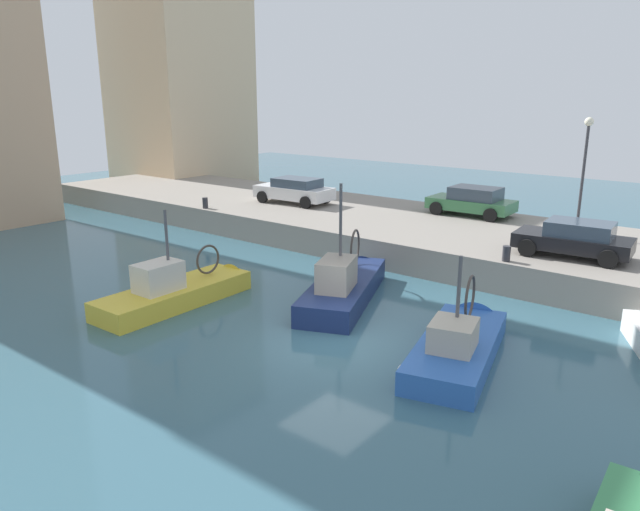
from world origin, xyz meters
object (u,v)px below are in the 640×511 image
at_px(fishing_boat_navy, 346,294).
at_px(mooring_bollard_north, 205,203).
at_px(parked_car_black, 575,239).
at_px(fishing_boat_blue, 460,351).
at_px(parked_car_green, 472,201).
at_px(parked_car_white, 295,190).
at_px(fishing_boat_yellow, 183,298).
at_px(quay_streetlamp, 585,157).
at_px(mooring_bollard_mid, 506,254).

xyz_separation_m(fishing_boat_navy, mooring_bollard_north, (3.90, 11.82, 1.34)).
bearing_deg(fishing_boat_navy, parked_car_black, -44.37).
xyz_separation_m(fishing_boat_blue, parked_car_black, (7.86, -0.60, 1.78)).
bearing_deg(parked_car_green, parked_car_white, 107.96).
height_order(parked_car_black, mooring_bollard_north, parked_car_black).
relative_size(fishing_boat_yellow, quay_streetlamp, 1.33).
xyz_separation_m(fishing_boat_blue, mooring_bollard_mid, (5.77, 1.08, 1.37)).
height_order(fishing_boat_yellow, parked_car_green, fishing_boat_yellow).
xyz_separation_m(parked_car_green, mooring_bollard_north, (-6.84, 11.55, -0.43)).
bearing_deg(parked_car_green, mooring_bollard_north, 120.63).
distance_m(fishing_boat_blue, mooring_bollard_mid, 6.03).
xyz_separation_m(fishing_boat_yellow, quay_streetlamp, (13.40, -9.10, 4.33)).
bearing_deg(fishing_boat_navy, parked_car_white, 49.30).
distance_m(fishing_boat_yellow, parked_car_black, 14.14).
bearing_deg(fishing_boat_blue, parked_car_green, 23.68).
relative_size(fishing_boat_navy, fishing_boat_blue, 1.12).
bearing_deg(fishing_boat_blue, parked_car_black, -4.39).
xyz_separation_m(fishing_boat_yellow, parked_car_black, (9.83, -10.01, 1.76)).
relative_size(fishing_boat_navy, parked_car_black, 1.69).
bearing_deg(mooring_bollard_north, fishing_boat_blue, -108.67).
height_order(fishing_boat_navy, mooring_bollard_north, fishing_boat_navy).
relative_size(parked_car_green, mooring_bollard_north, 7.42).
bearing_deg(fishing_boat_navy, parked_car_green, 1.46).
xyz_separation_m(parked_car_white, mooring_bollard_mid, (-3.96, -13.32, -0.43)).
height_order(fishing_boat_yellow, mooring_bollard_mid, fishing_boat_yellow).
bearing_deg(parked_car_black, fishing_boat_blue, 175.61).
distance_m(mooring_bollard_mid, mooring_bollard_north, 16.00).
distance_m(parked_car_white, parked_car_green, 9.33).
height_order(fishing_boat_blue, quay_streetlamp, quay_streetlamp).
bearing_deg(mooring_bollard_north, parked_car_black, -83.27).
bearing_deg(fishing_boat_blue, fishing_boat_yellow, 101.86).
bearing_deg(mooring_bollard_mid, fishing_boat_yellow, 132.93).
bearing_deg(fishing_boat_blue, mooring_bollard_north, 71.33).
height_order(parked_car_black, parked_car_green, parked_car_green).
height_order(parked_car_white, quay_streetlamp, quay_streetlamp).
height_order(mooring_bollard_mid, quay_streetlamp, quay_streetlamp).
distance_m(mooring_bollard_mid, quay_streetlamp, 6.43).
bearing_deg(quay_streetlamp, fishing_boat_navy, 152.58).
distance_m(fishing_boat_blue, parked_car_white, 17.48).
height_order(fishing_boat_blue, mooring_bollard_north, fishing_boat_blue).
height_order(fishing_boat_blue, parked_car_white, fishing_boat_blue).
relative_size(mooring_bollard_mid, mooring_bollard_north, 1.00).
xyz_separation_m(fishing_boat_navy, parked_car_black, (5.99, -5.86, 1.74)).
xyz_separation_m(parked_car_black, quay_streetlamp, (3.56, 0.90, 2.57)).
relative_size(fishing_boat_blue, mooring_bollard_north, 11.30).
relative_size(parked_car_white, mooring_bollard_north, 7.94).
xyz_separation_m(parked_car_white, quay_streetlamp, (1.69, -14.10, 2.55)).
distance_m(parked_car_green, mooring_bollard_mid, 8.17).
relative_size(fishing_boat_yellow, parked_car_green, 1.58).
distance_m(parked_car_white, mooring_bollard_mid, 13.91).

